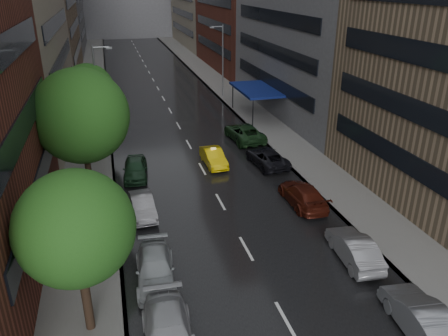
{
  "coord_description": "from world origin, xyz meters",
  "views": [
    {
      "loc": [
        -6.73,
        -10.31,
        14.33
      ],
      "look_at": [
        0.0,
        15.01,
        3.0
      ],
      "focal_mm": 35.0,
      "sensor_mm": 36.0,
      "label": 1
    }
  ],
  "objects": [
    {
      "name": "tree_near",
      "position": [
        -8.6,
        5.69,
        5.23
      ],
      "size": [
        4.8,
        4.8,
        7.65
      ],
      "color": "#382619",
      "rests_on": "ground"
    },
    {
      "name": "road",
      "position": [
        0.0,
        50.0,
        0.01
      ],
      "size": [
        14.0,
        140.0,
        0.01
      ],
      "primitive_type": "cube",
      "color": "black",
      "rests_on": "ground"
    },
    {
      "name": "awning",
      "position": [
        8.98,
        35.0,
        3.13
      ],
      "size": [
        4.0,
        8.0,
        3.12
      ],
      "color": "navy",
      "rests_on": "sidewalk_right"
    },
    {
      "name": "tree_mid",
      "position": [
        -8.6,
        17.27,
        6.53
      ],
      "size": [
        5.98,
        5.98,
        9.54
      ],
      "color": "#382619",
      "rests_on": "ground"
    },
    {
      "name": "tree_far",
      "position": [
        -8.6,
        30.2,
        5.19
      ],
      "size": [
        4.76,
        4.76,
        7.58
      ],
      "color": "#382619",
      "rests_on": "ground"
    },
    {
      "name": "taxi",
      "position": [
        1.11,
        22.6,
        0.69
      ],
      "size": [
        1.63,
        4.26,
        1.38
      ],
      "primitive_type": "imported",
      "rotation": [
        0.0,
        0.0,
        0.04
      ],
      "color": "yellow",
      "rests_on": "ground"
    },
    {
      "name": "sidewalk_right",
      "position": [
        9.0,
        50.0,
        0.07
      ],
      "size": [
        4.0,
        140.0,
        0.15
      ],
      "primitive_type": "cube",
      "color": "gray",
      "rests_on": "ground"
    },
    {
      "name": "street_lamp_right",
      "position": [
        7.72,
        45.0,
        4.89
      ],
      "size": [
        1.74,
        0.22,
        9.0
      ],
      "color": "gray",
      "rests_on": "sidewalk_right"
    },
    {
      "name": "parked_cars_left",
      "position": [
        -5.4,
        11.25,
        0.73
      ],
      "size": [
        2.35,
        23.01,
        1.52
      ],
      "color": "#A3A4A9",
      "rests_on": "ground"
    },
    {
      "name": "street_lamp_left",
      "position": [
        -7.72,
        30.0,
        4.89
      ],
      "size": [
        1.74,
        0.22,
        9.0
      ],
      "color": "gray",
      "rests_on": "sidewalk_left"
    },
    {
      "name": "sidewalk_left",
      "position": [
        -9.0,
        50.0,
        0.07
      ],
      "size": [
        4.0,
        140.0,
        0.15
      ],
      "primitive_type": "cube",
      "color": "gray",
      "rests_on": "ground"
    },
    {
      "name": "parked_cars_right",
      "position": [
        5.4,
        16.95,
        0.76
      ],
      "size": [
        3.05,
        31.39,
        1.61
      ],
      "color": "slate",
      "rests_on": "ground"
    }
  ]
}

